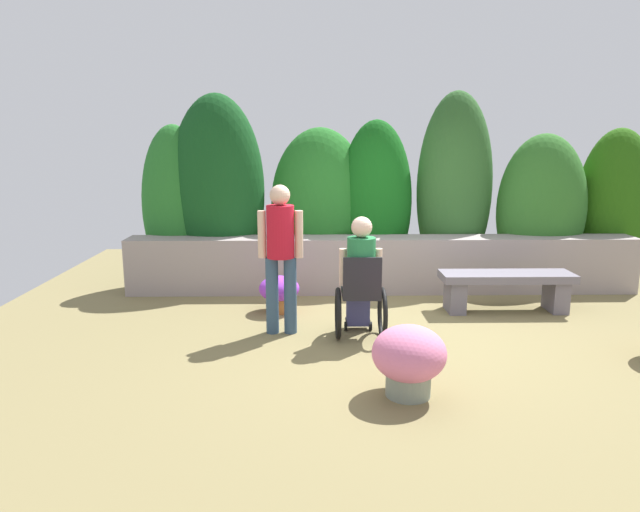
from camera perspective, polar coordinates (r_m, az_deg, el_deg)
ground_plane at (r=6.55m, az=7.99°, el=-7.45°), size 10.03×10.03×0.00m
stone_retaining_wall at (r=8.12m, az=6.16°, el=-0.83°), size 7.10×0.50×0.78m
hedge_backdrop at (r=8.55m, az=6.08°, el=5.52°), size 7.59×1.23×2.81m
stone_bench at (r=7.51m, az=18.05°, el=-2.79°), size 1.63×0.47×0.49m
person_in_wheelchair at (r=6.15m, az=4.05°, el=-2.55°), size 0.53×0.66×1.33m
person_standing_companion at (r=6.22m, az=-3.94°, el=0.68°), size 0.49×0.30×1.65m
flower_pot_purple_near at (r=4.89m, az=8.84°, el=-10.02°), size 0.62×0.62×0.61m
flower_pot_terracotta_by_wall at (r=7.17m, az=-4.08°, el=-3.58°), size 0.50×0.50×0.45m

